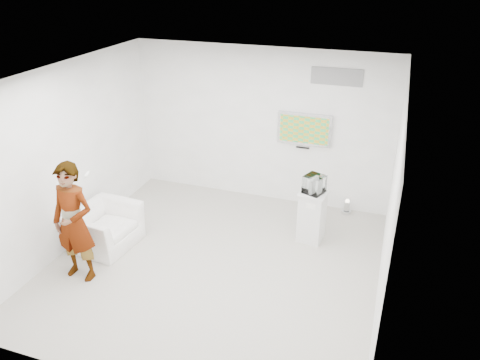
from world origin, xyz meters
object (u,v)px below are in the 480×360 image
Objects in this scene: tv at (304,129)px; floor_uplight at (347,207)px; person at (74,223)px; pedestal at (312,216)px; armchair at (105,227)px.

tv reaches higher than floor_uplight.
person is 2.06× the size of pedestal.
tv is at bearing 172.95° from floor_uplight.
person is (-2.67, -3.36, -0.62)m from tv.
person is at bearing -165.91° from armchair.
armchair is 3.71× the size of floor_uplight.
armchair is at bearing 100.60° from person.
pedestal is (3.24, 1.28, 0.11)m from armchair.
person reaches higher than pedestal.
person is 1.05m from armchair.
pedestal is 1.25m from floor_uplight.
armchair is 4.42m from floor_uplight.
person is 4.90m from floor_uplight.
floor_uplight is (0.48, 1.11, -0.31)m from pedestal.
armchair is 1.16× the size of pedestal.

